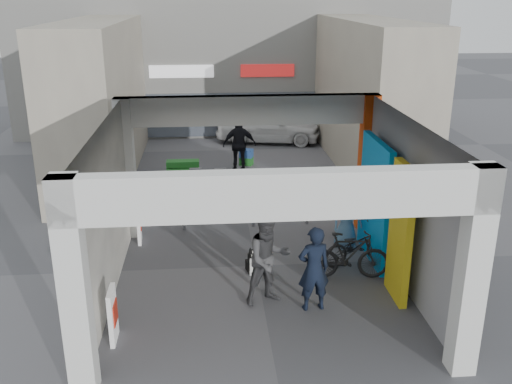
{
  "coord_description": "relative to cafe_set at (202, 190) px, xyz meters",
  "views": [
    {
      "loc": [
        -0.99,
        -11.54,
        5.85
      ],
      "look_at": [
        0.09,
        1.0,
        1.41
      ],
      "focal_mm": 40.0,
      "sensor_mm": 36.0,
      "label": 1
    }
  ],
  "objects": [
    {
      "name": "advert_board_far",
      "position": [
        -1.51,
        -2.91,
        0.21
      ],
      "size": [
        0.14,
        0.55,
        1.0
      ],
      "rotation": [
        0.0,
        0.0,
        0.08
      ],
      "color": "silver",
      "rests_on": "ground"
    },
    {
      "name": "crate_stack",
      "position": [
        1.57,
        3.49,
        -0.02
      ],
      "size": [
        0.54,
        0.48,
        0.56
      ],
      "rotation": [
        0.0,
        0.0,
        -0.32
      ],
      "color": "#1C621D",
      "rests_on": "ground"
    },
    {
      "name": "man_elderly",
      "position": [
        3.5,
        -3.65,
        0.48
      ],
      "size": [
        0.86,
        0.67,
        1.55
      ],
      "primitive_type": "imported",
      "rotation": [
        0.0,
        0.0,
        0.26
      ],
      "color": "#5884AB",
      "rests_on": "ground"
    },
    {
      "name": "bollard_right",
      "position": [
        2.8,
        -2.08,
        0.19
      ],
      "size": [
        0.09,
        0.09,
        0.97
      ],
      "primitive_type": "cylinder",
      "color": "gray",
      "rests_on": "ground"
    },
    {
      "name": "plaza_bldg_left",
      "position": [
        -3.26,
        3.02,
        2.2
      ],
      "size": [
        2.0,
        9.0,
        5.0
      ],
      "primitive_type": "cube",
      "color": "#A69D89",
      "rests_on": "ground"
    },
    {
      "name": "border_collie",
      "position": [
        1.13,
        -4.81,
        -0.05
      ],
      "size": [
        0.23,
        0.46,
        0.63
      ],
      "rotation": [
        0.0,
        0.0,
        0.22
      ],
      "color": "black",
      "rests_on": "ground"
    },
    {
      "name": "man_with_dog",
      "position": [
        2.18,
        -6.39,
        0.56
      ],
      "size": [
        0.68,
        0.49,
        1.72
      ],
      "primitive_type": "imported",
      "rotation": [
        0.0,
        0.0,
        3.27
      ],
      "color": "black",
      "rests_on": "ground"
    },
    {
      "name": "cafe_set",
      "position": [
        0.0,
        0.0,
        0.0
      ],
      "size": [
        1.39,
        1.12,
        0.84
      ],
      "rotation": [
        0.0,
        0.0,
        0.05
      ],
      "color": "#9B9BA0",
      "rests_on": "ground"
    },
    {
      "name": "arcade_canopy",
      "position": [
        1.78,
        -5.3,
        2.01
      ],
      "size": [
        6.4,
        6.45,
        6.4
      ],
      "color": "silver",
      "rests_on": "ground"
    },
    {
      "name": "bollard_left",
      "position": [
        -0.45,
        -2.26,
        0.18
      ],
      "size": [
        0.09,
        0.09,
        0.96
      ],
      "primitive_type": "cylinder",
      "color": "gray",
      "rests_on": "ground"
    },
    {
      "name": "advert_board_near",
      "position": [
        -1.51,
        -7.15,
        0.21
      ],
      "size": [
        0.1,
        0.55,
        1.0
      ],
      "rotation": [
        0.0,
        0.0,
        0.0
      ],
      "color": "silver",
      "rests_on": "ground"
    },
    {
      "name": "bicycle_rear",
      "position": [
        3.16,
        -5.23,
        0.24
      ],
      "size": [
        1.81,
        0.61,
        1.07
      ],
      "primitive_type": "imported",
      "rotation": [
        0.0,
        0.0,
        1.51
      ],
      "color": "black",
      "rests_on": "ground"
    },
    {
      "name": "far_building",
      "position": [
        1.24,
        9.52,
        3.69
      ],
      "size": [
        18.0,
        4.08,
        8.0
      ],
      "color": "silver",
      "rests_on": "ground"
    },
    {
      "name": "ground",
      "position": [
        1.24,
        -4.48,
        -0.3
      ],
      "size": [
        90.0,
        90.0,
        0.0
      ],
      "primitive_type": "plane",
      "color": "#525256",
      "rests_on": "ground"
    },
    {
      "name": "man_crates",
      "position": [
        1.29,
        2.66,
        0.66
      ],
      "size": [
        1.13,
        0.48,
        1.92
      ],
      "primitive_type": "imported",
      "rotation": [
        0.0,
        0.0,
        3.16
      ],
      "color": "black",
      "rests_on": "ground"
    },
    {
      "name": "bicycle_front",
      "position": [
        3.52,
        -4.52,
        0.14
      ],
      "size": [
        1.77,
        1.09,
        0.88
      ],
      "primitive_type": "imported",
      "rotation": [
        0.0,
        0.0,
        1.9
      ],
      "color": "black",
      "rests_on": "ground"
    },
    {
      "name": "man_back_turned",
      "position": [
        1.35,
        -6.07,
        0.65
      ],
      "size": [
        1.1,
        0.98,
        1.89
      ],
      "primitive_type": "imported",
      "rotation": [
        0.0,
        0.0,
        0.34
      ],
      "color": "#404043",
      "rests_on": "ground"
    },
    {
      "name": "white_van",
      "position": [
        2.71,
        6.68,
        0.42
      ],
      "size": [
        4.43,
        2.44,
        1.43
      ],
      "primitive_type": "imported",
      "rotation": [
        0.0,
        0.0,
        1.38
      ],
      "color": "silver",
      "rests_on": "ground"
    },
    {
      "name": "plaza_bldg_right",
      "position": [
        5.74,
        3.02,
        2.2
      ],
      "size": [
        2.0,
        9.0,
        5.0
      ],
      "primitive_type": "cube",
      "color": "#A69D89",
      "rests_on": "ground"
    },
    {
      "name": "bollard_center",
      "position": [
        1.36,
        -2.16,
        0.15
      ],
      "size": [
        0.09,
        0.09,
        0.89
      ],
      "primitive_type": "cylinder",
      "color": "gray",
      "rests_on": "ground"
    },
    {
      "name": "produce_stand",
      "position": [
        -0.58,
        1.25,
        0.02
      ],
      "size": [
        1.23,
        0.67,
        0.81
      ],
      "rotation": [
        0.0,
        0.0,
        -0.24
      ],
      "color": "black",
      "rests_on": "ground"
    }
  ]
}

